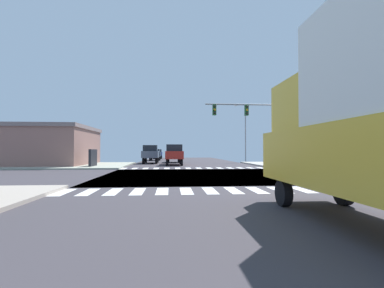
# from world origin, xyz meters

# --- Properties ---
(ground) EXTENTS (90.00, 90.00, 0.05)m
(ground) POSITION_xyz_m (0.00, 0.00, -0.03)
(ground) COLOR #39343A
(sidewalk_corner_ne) EXTENTS (12.00, 12.00, 0.14)m
(sidewalk_corner_ne) POSITION_xyz_m (13.00, 12.00, 0.07)
(sidewalk_corner_ne) COLOR #A09B91
(sidewalk_corner_ne) RESTS_ON ground
(sidewalk_corner_nw) EXTENTS (12.00, 12.00, 0.14)m
(sidewalk_corner_nw) POSITION_xyz_m (-13.00, 12.00, 0.07)
(sidewalk_corner_nw) COLOR #9CA08D
(sidewalk_corner_nw) RESTS_ON ground
(crosswalk_near) EXTENTS (13.50, 2.00, 0.01)m
(crosswalk_near) POSITION_xyz_m (-0.25, -7.30, 0.00)
(crosswalk_near) COLOR silver
(crosswalk_near) RESTS_ON ground
(crosswalk_far) EXTENTS (13.50, 2.00, 0.01)m
(crosswalk_far) POSITION_xyz_m (-0.25, 7.30, 0.00)
(crosswalk_far) COLOR silver
(crosswalk_far) RESTS_ON ground
(traffic_signal_mast) EXTENTS (7.33, 0.55, 6.48)m
(traffic_signal_mast) POSITION_xyz_m (5.24, 7.00, 4.81)
(traffic_signal_mast) COLOR gray
(traffic_signal_mast) RESTS_ON ground
(street_lamp) EXTENTS (1.78, 0.32, 8.33)m
(street_lamp) POSITION_xyz_m (8.12, 20.26, 4.96)
(street_lamp) COLOR gray
(street_lamp) RESTS_ON ground
(bank_building) EXTENTS (12.94, 10.17, 4.37)m
(bank_building) POSITION_xyz_m (-17.16, 13.13, 2.20)
(bank_building) COLOR #8D6259
(bank_building) RESTS_ON ground
(sedan_nearside_1) EXTENTS (1.80, 4.30, 1.88)m
(sedan_nearside_1) POSITION_xyz_m (-5.00, 36.53, 1.12)
(sedan_nearside_1) COLOR black
(sedan_nearside_1) RESTS_ON ground
(pickup_farside_1) EXTENTS (2.00, 5.10, 2.35)m
(pickup_farside_1) POSITION_xyz_m (-5.00, 17.50, 1.29)
(pickup_farside_1) COLOR black
(pickup_farside_1) RESTS_ON ground
(pickup_crossing_2) EXTENTS (2.00, 5.10, 2.35)m
(pickup_crossing_2) POSITION_xyz_m (-2.00, 13.12, 1.29)
(pickup_crossing_2) COLOR black
(pickup_crossing_2) RESTS_ON ground
(sedan_middle_3) EXTENTS (1.80, 4.30, 1.88)m
(sedan_middle_3) POSITION_xyz_m (-2.00, 19.70, 1.12)
(sedan_middle_3) COLOR black
(sedan_middle_3) RESTS_ON ground
(box_truck_outer_1) EXTENTS (2.40, 7.20, 4.85)m
(box_truck_outer_1) POSITION_xyz_m (2.00, -13.33, 2.56)
(box_truck_outer_1) COLOR black
(box_truck_outer_1) RESTS_ON ground
(sedan_inner_4) EXTENTS (1.80, 4.30, 1.88)m
(sedan_inner_4) POSITION_xyz_m (-5.00, 27.54, 1.12)
(sedan_inner_4) COLOR black
(sedan_inner_4) RESTS_ON ground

